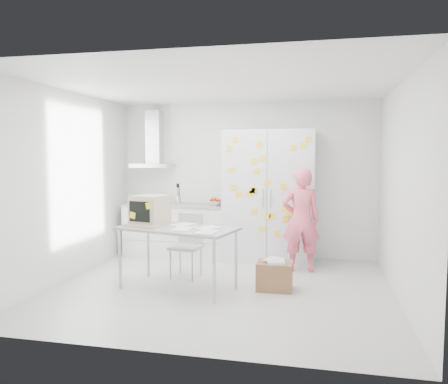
% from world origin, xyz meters
% --- Properties ---
extents(floor, '(4.50, 4.00, 0.02)m').
position_xyz_m(floor, '(0.00, 0.00, -0.01)').
color(floor, silver).
rests_on(floor, ground).
extents(walls, '(4.52, 4.01, 2.70)m').
position_xyz_m(walls, '(0.00, 0.72, 1.35)').
color(walls, white).
rests_on(walls, ground).
extents(ceiling, '(4.50, 4.00, 0.02)m').
position_xyz_m(ceiling, '(0.00, 0.00, 2.70)').
color(ceiling, white).
rests_on(ceiling, walls).
extents(counter_run, '(1.84, 0.63, 1.28)m').
position_xyz_m(counter_run, '(-1.20, 1.70, 0.47)').
color(counter_run, white).
rests_on(counter_run, ground).
extents(range_hood, '(0.70, 0.48, 1.01)m').
position_xyz_m(range_hood, '(-1.65, 1.84, 1.96)').
color(range_hood, silver).
rests_on(range_hood, walls).
extents(tall_cabinet, '(1.50, 0.68, 2.20)m').
position_xyz_m(tall_cabinet, '(0.45, 1.67, 1.10)').
color(tall_cabinet, silver).
rests_on(tall_cabinet, ground).
extents(person, '(0.64, 0.48, 1.60)m').
position_xyz_m(person, '(1.01, 1.10, 0.80)').
color(person, '#FB617A').
rests_on(person, ground).
extents(desk, '(1.68, 1.11, 1.23)m').
position_xyz_m(desk, '(-0.85, -0.04, 0.93)').
color(desk, '#9EA2A8').
rests_on(desk, ground).
extents(chair, '(0.46, 0.46, 0.92)m').
position_xyz_m(chair, '(-0.61, 0.47, 0.52)').
color(chair, '#B2B3B0').
rests_on(chair, ground).
extents(cardboard_box, '(0.47, 0.38, 0.41)m').
position_xyz_m(cardboard_box, '(0.71, 0.09, 0.19)').
color(cardboard_box, olive).
rests_on(cardboard_box, ground).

